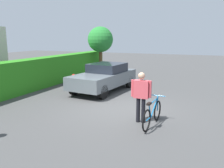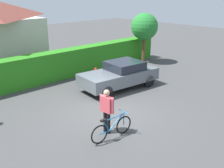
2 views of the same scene
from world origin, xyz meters
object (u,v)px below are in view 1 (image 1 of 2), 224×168
person_rider (141,93)px  fire_hydrant (74,81)px  tree_kerbside (100,40)px  bicycle (152,114)px  parked_car_near (104,77)px

person_rider → fire_hydrant: size_ratio=2.06×
person_rider → tree_kerbside: (8.77, 5.69, 1.57)m
tree_kerbside → fire_hydrant: size_ratio=4.34×
bicycle → parked_car_near: bearing=41.8°
tree_kerbside → fire_hydrant: bearing=-170.1°
fire_hydrant → parked_car_near: bearing=-82.4°
person_rider → tree_kerbside: bearing=33.0°
person_rider → fire_hydrant: person_rider is taller
parked_car_near → tree_kerbside: bearing=27.6°
bicycle → tree_kerbside: (8.91, 6.11, 2.17)m
bicycle → person_rider: bearing=70.9°
parked_car_near → bicycle: 5.23m
parked_car_near → person_rider: (-3.74, -3.06, 0.24)m
tree_kerbside → fire_hydrant: tree_kerbside is taller
bicycle → tree_kerbside: bearing=34.4°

